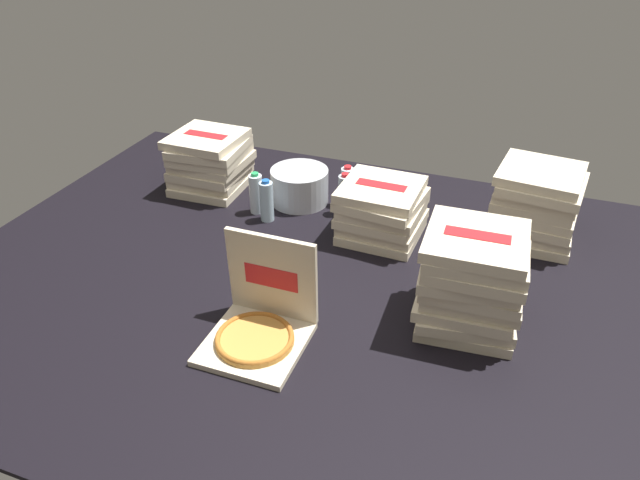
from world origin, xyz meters
The scene contains 11 objects.
ground_plane centered at (0.00, 0.00, -0.01)m, with size 3.20×2.40×0.02m, color black.
open_pizza_box centered at (-0.06, -0.41, 0.08)m, with size 0.35×0.36×0.38m.
pizza_stack_left_mid centered at (-0.84, 0.62, 0.15)m, with size 0.39×0.39×0.31m.
pizza_stack_left_far centered at (0.16, 0.46, 0.13)m, with size 0.39×0.40×0.26m.
pizza_stack_left_near centered at (0.64, -0.05, 0.20)m, with size 0.40×0.41×0.40m.
pizza_stack_right_near centered at (0.83, 0.69, 0.17)m, with size 0.41×0.41×0.35m.
ice_bucket centered at (-0.33, 0.63, 0.09)m, with size 0.30×0.30×0.18m, color #B7BABF.
water_bottle_0 centered at (-0.49, 0.45, 0.10)m, with size 0.07×0.07×0.22m.
water_bottle_1 centered at (-0.07, 0.60, 0.10)m, with size 0.07×0.07×0.22m.
water_bottle_2 centered at (-0.09, 0.69, 0.10)m, with size 0.07×0.07×0.22m.
water_bottle_3 centered at (-0.41, 0.40, 0.10)m, with size 0.07×0.07×0.22m.
Camera 1 is at (0.74, -1.93, 1.50)m, focal length 33.54 mm.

